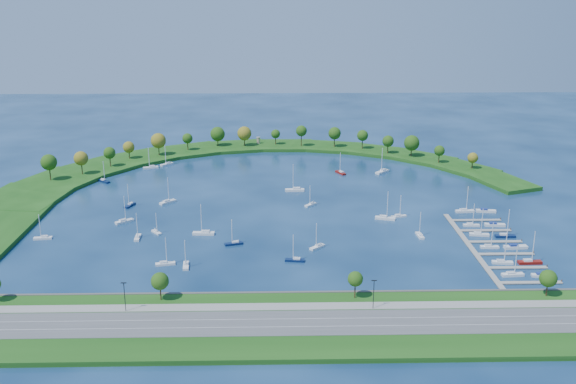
{
  "coord_description": "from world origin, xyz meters",
  "views": [
    {
      "loc": [
        -1.91,
        -306.42,
        101.42
      ],
      "look_at": [
        5.0,
        5.0,
        4.0
      ],
      "focal_mm": 40.93,
      "sensor_mm": 36.0,
      "label": 1
    }
  ],
  "objects_px": {
    "moored_boat_21": "(151,167)",
    "moored_boat_1": "(311,204)",
    "moored_boat_4": "(104,180)",
    "moored_boat_13": "(341,172)",
    "moored_boat_19": "(165,263)",
    "moored_boat_12": "(420,235)",
    "docked_boat_0": "(513,274)",
    "docked_boat_10": "(465,210)",
    "docked_boat_6": "(479,234)",
    "docked_boat_1": "(542,275)",
    "docked_boat_11": "(486,211)",
    "docked_boat_3": "(530,261)",
    "docked_boat_5": "(515,247)",
    "moored_boat_18": "(385,217)",
    "docked_boat_9": "(495,225)",
    "moored_boat_20": "(295,189)",
    "moored_boat_17": "(168,201)",
    "docked_boat_2": "(502,261)",
    "moored_boat_15": "(124,221)",
    "moored_boat_2": "(186,265)",
    "moored_boat_7": "(138,237)",
    "moored_boat_16": "(156,231)",
    "docked_boat_4": "(489,246)",
    "docked_boat_8": "(471,224)",
    "moored_boat_0": "(204,232)",
    "harbor_tower": "(258,140)",
    "moored_boat_9": "(317,246)",
    "moored_boat_3": "(234,243)",
    "moored_boat_6": "(130,205)",
    "moored_boat_8": "(167,164)",
    "moored_boat_11": "(399,216)",
    "moored_boat_5": "(295,259)",
    "moored_boat_10": "(43,237)",
    "dock_system": "(489,248)",
    "docked_boat_7": "(505,235)",
    "moored_boat_14": "(382,171)"
  },
  "relations": [
    {
      "from": "docked_boat_11",
      "to": "docked_boat_6",
      "type": "bearing_deg",
      "value": -103.62
    },
    {
      "from": "docked_boat_0",
      "to": "moored_boat_6",
      "type": "bearing_deg",
      "value": 146.8
    },
    {
      "from": "moored_boat_2",
      "to": "moored_boat_5",
      "type": "relative_size",
      "value": 0.99
    },
    {
      "from": "docked_boat_4",
      "to": "docked_boat_8",
      "type": "height_order",
      "value": "docked_boat_4"
    },
    {
      "from": "moored_boat_1",
      "to": "moored_boat_17",
      "type": "distance_m",
      "value": 70.35
    },
    {
      "from": "dock_system",
      "to": "docked_boat_7",
      "type": "bearing_deg",
      "value": 49.05
    },
    {
      "from": "moored_boat_7",
      "to": "moored_boat_19",
      "type": "bearing_deg",
      "value": -153.23
    },
    {
      "from": "moored_boat_13",
      "to": "docked_boat_0",
      "type": "relative_size",
      "value": 1.02
    },
    {
      "from": "docked_boat_4",
      "to": "moored_boat_6",
      "type": "bearing_deg",
      "value": 162.07
    },
    {
      "from": "docked_boat_1",
      "to": "docked_boat_5",
      "type": "relative_size",
      "value": 0.8
    },
    {
      "from": "moored_boat_21",
      "to": "docked_boat_0",
      "type": "relative_size",
      "value": 1.07
    },
    {
      "from": "moored_boat_3",
      "to": "moored_boat_7",
      "type": "xyz_separation_m",
      "value": [
        -41.02,
        7.74,
        0.0
      ]
    },
    {
      "from": "docked_boat_1",
      "to": "docked_boat_11",
      "type": "height_order",
      "value": "docked_boat_11"
    },
    {
      "from": "moored_boat_4",
      "to": "moored_boat_13",
      "type": "distance_m",
      "value": 131.36
    },
    {
      "from": "moored_boat_7",
      "to": "docked_boat_5",
      "type": "relative_size",
      "value": 1.15
    },
    {
      "from": "moored_boat_17",
      "to": "docked_boat_11",
      "type": "height_order",
      "value": "moored_boat_17"
    },
    {
      "from": "docked_boat_6",
      "to": "docked_boat_10",
      "type": "bearing_deg",
      "value": 95.25
    },
    {
      "from": "moored_boat_17",
      "to": "docked_boat_2",
      "type": "bearing_deg",
      "value": -74.49
    },
    {
      "from": "moored_boat_4",
      "to": "moored_boat_18",
      "type": "xyz_separation_m",
      "value": [
        143.26,
        -63.34,
        0.05
      ]
    },
    {
      "from": "moored_boat_21",
      "to": "moored_boat_1",
      "type": "bearing_deg",
      "value": 123.7
    },
    {
      "from": "moored_boat_10",
      "to": "docked_boat_2",
      "type": "height_order",
      "value": "docked_boat_2"
    },
    {
      "from": "moored_boat_15",
      "to": "docked_boat_10",
      "type": "bearing_deg",
      "value": -35.76
    },
    {
      "from": "docked_boat_9",
      "to": "docked_boat_8",
      "type": "bearing_deg",
      "value": -174.65
    },
    {
      "from": "moored_boat_3",
      "to": "moored_boat_16",
      "type": "xyz_separation_m",
      "value": [
        -34.18,
        14.02,
        -0.04
      ]
    },
    {
      "from": "moored_boat_7",
      "to": "moored_boat_21",
      "type": "distance_m",
      "value": 113.51
    },
    {
      "from": "docked_boat_3",
      "to": "docked_boat_5",
      "type": "xyz_separation_m",
      "value": [
        -0.04,
        15.38,
        -0.24
      ]
    },
    {
      "from": "moored_boat_21",
      "to": "docked_boat_3",
      "type": "bearing_deg",
      "value": 121.83
    },
    {
      "from": "moored_boat_0",
      "to": "moored_boat_9",
      "type": "distance_m",
      "value": 50.42
    },
    {
      "from": "moored_boat_1",
      "to": "moored_boat_9",
      "type": "relative_size",
      "value": 0.95
    },
    {
      "from": "docked_boat_3",
      "to": "docked_boat_4",
      "type": "distance_m",
      "value": 19.06
    },
    {
      "from": "moored_boat_4",
      "to": "docked_boat_8",
      "type": "distance_m",
      "value": 194.32
    },
    {
      "from": "moored_boat_0",
      "to": "harbor_tower",
      "type": "bearing_deg",
      "value": -94.29
    },
    {
      "from": "moored_boat_8",
      "to": "moored_boat_11",
      "type": "distance_m",
      "value": 154.42
    },
    {
      "from": "moored_boat_19",
      "to": "moored_boat_20",
      "type": "xyz_separation_m",
      "value": [
        52.65,
        93.87,
        0.11
      ]
    },
    {
      "from": "moored_boat_4",
      "to": "docked_boat_10",
      "type": "relative_size",
      "value": 0.93
    },
    {
      "from": "moored_boat_20",
      "to": "docked_boat_0",
      "type": "relative_size",
      "value": 1.22
    },
    {
      "from": "moored_boat_9",
      "to": "docked_boat_10",
      "type": "bearing_deg",
      "value": 167.08
    },
    {
      "from": "docked_boat_5",
      "to": "docked_boat_11",
      "type": "height_order",
      "value": "docked_boat_5"
    },
    {
      "from": "moored_boat_2",
      "to": "docked_boat_1",
      "type": "height_order",
      "value": "moored_boat_2"
    },
    {
      "from": "moored_boat_16",
      "to": "docked_boat_9",
      "type": "height_order",
      "value": "moored_boat_16"
    },
    {
      "from": "moored_boat_14",
      "to": "docked_boat_0",
      "type": "height_order",
      "value": "moored_boat_14"
    },
    {
      "from": "moored_boat_2",
      "to": "docked_boat_3",
      "type": "bearing_deg",
      "value": 84.73
    },
    {
      "from": "moored_boat_19",
      "to": "moored_boat_12",
      "type": "bearing_deg",
      "value": 2.3
    },
    {
      "from": "moored_boat_3",
      "to": "docked_boat_1",
      "type": "distance_m",
      "value": 119.53
    },
    {
      "from": "moored_boat_11",
      "to": "docked_boat_1",
      "type": "distance_m",
      "value": 77.34
    },
    {
      "from": "docked_boat_6",
      "to": "moored_boat_1",
      "type": "bearing_deg",
      "value": 158.69
    },
    {
      "from": "docked_boat_0",
      "to": "docked_boat_9",
      "type": "height_order",
      "value": "docked_boat_0"
    },
    {
      "from": "moored_boat_1",
      "to": "docked_boat_8",
      "type": "bearing_deg",
      "value": 110.71
    },
    {
      "from": "moored_boat_18",
      "to": "dock_system",
      "type": "bearing_deg",
      "value": -28.6
    },
    {
      "from": "docked_boat_3",
      "to": "moored_boat_18",
      "type": "bearing_deg",
      "value": 130.78
    }
  ]
}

